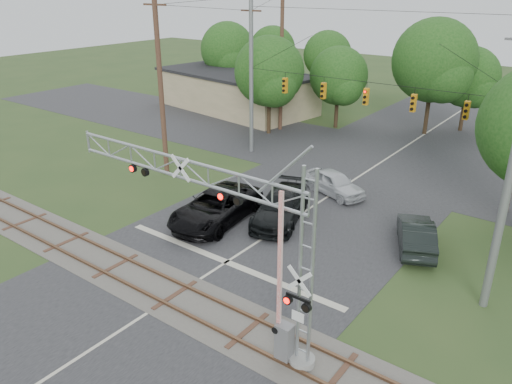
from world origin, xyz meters
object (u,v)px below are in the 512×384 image
Objects in this scene: sedan_silver at (335,183)px; commercial_building at (236,90)px; car_dark at (281,207)px; pickup_black at (216,207)px; crossing_gantry at (225,223)px; traffic_signal_span at (379,97)px.

sedan_silver is 0.25× the size of commercial_building.
pickup_black is at bearing -159.09° from car_dark.
pickup_black is 27.41m from commercial_building.
pickup_black is 1.45× the size of sedan_silver.
crossing_gantry is 18.54m from traffic_signal_span.
commercial_building reaches higher than sedan_silver.
car_dark is (-1.49, -9.03, -4.90)m from traffic_signal_span.
commercial_building is at bearing 73.31° from sedan_silver.
commercial_building is (-20.59, 10.64, -3.75)m from traffic_signal_span.
car_dark is at bearing -99.38° from traffic_signal_span.
sedan_silver is at bearing 102.46° from crossing_gantry.
crossing_gantry is at bearing -43.29° from commercial_building.
sedan_silver is at bearing -102.90° from traffic_signal_span.
sedan_silver is (-3.22, 14.56, -3.91)m from crossing_gantry.
crossing_gantry is 1.80× the size of pickup_black.
traffic_signal_span is at bearing 61.61° from pickup_black.
traffic_signal_span reaches higher than sedan_silver.
commercial_building is at bearing 115.26° from car_dark.
traffic_signal_span is at bearing 97.29° from crossing_gantry.
traffic_signal_span reaches higher than crossing_gantry.
traffic_signal_span is 4.34× the size of sedan_silver.
sedan_silver is at bearing 57.95° from pickup_black.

